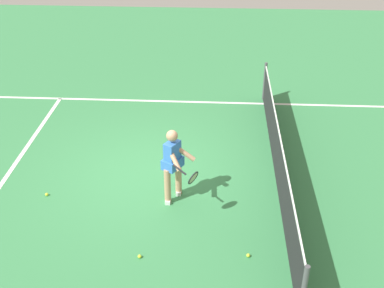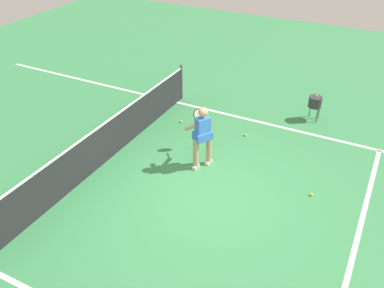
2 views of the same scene
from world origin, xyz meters
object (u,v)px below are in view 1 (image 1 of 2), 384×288
at_px(tennis_ball_near, 47,194).
at_px(tennis_ball_far, 248,255).
at_px(tennis_player, 174,163).
at_px(tennis_ball_mid, 140,256).

distance_m(tennis_ball_near, tennis_ball_far, 4.30).
xyz_separation_m(tennis_ball_near, tennis_ball_far, (1.53, 4.02, 0.00)).
distance_m(tennis_player, tennis_ball_near, 2.73).
bearing_deg(tennis_ball_near, tennis_ball_mid, 52.36).
xyz_separation_m(tennis_ball_near, tennis_ball_mid, (1.66, 2.16, 0.00)).
bearing_deg(tennis_ball_mid, tennis_player, 165.52).
relative_size(tennis_player, tennis_ball_mid, 23.48).
bearing_deg(tennis_ball_mid, tennis_ball_near, -127.64).
bearing_deg(tennis_player, tennis_ball_mid, -14.48).
bearing_deg(tennis_player, tennis_ball_far, 41.79).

